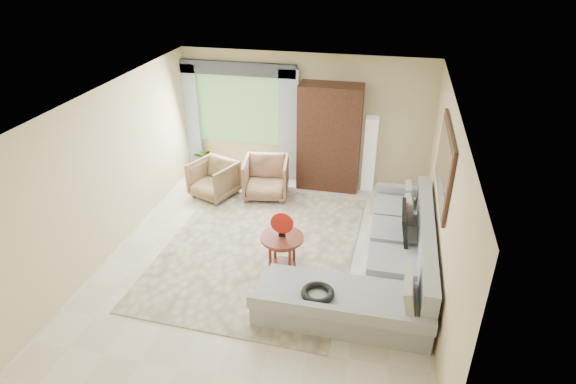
% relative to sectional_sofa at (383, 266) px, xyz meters
% --- Properties ---
extents(ground, '(6.00, 6.00, 0.00)m').
position_rel_sectional_sofa_xyz_m(ground, '(-1.78, 0.18, -0.28)').
color(ground, silver).
rests_on(ground, ground).
extents(area_rug, '(3.15, 4.11, 0.02)m').
position_rel_sectional_sofa_xyz_m(area_rug, '(-1.99, 0.44, -0.27)').
color(area_rug, beige).
rests_on(area_rug, ground).
extents(sectional_sofa, '(2.30, 3.46, 0.90)m').
position_rel_sectional_sofa_xyz_m(sectional_sofa, '(0.00, 0.00, 0.00)').
color(sectional_sofa, '#A1A5AA').
rests_on(sectional_sofa, ground).
extents(tv_screen, '(0.14, 0.74, 0.48)m').
position_rel_sectional_sofa_xyz_m(tv_screen, '(0.27, 0.55, 0.44)').
color(tv_screen, black).
rests_on(tv_screen, sectional_sofa).
extents(garden_hose, '(0.43, 0.43, 0.09)m').
position_rel_sectional_sofa_xyz_m(garden_hose, '(-0.78, -1.11, 0.26)').
color(garden_hose, black).
rests_on(garden_hose, sectional_sofa).
extents(coffee_table, '(0.64, 0.64, 0.64)m').
position_rel_sectional_sofa_xyz_m(coffee_table, '(-1.48, -0.09, 0.05)').
color(coffee_table, '#4C1E14').
rests_on(coffee_table, ground).
extents(red_disc, '(0.34, 0.03, 0.34)m').
position_rel_sectional_sofa_xyz_m(red_disc, '(-1.48, -0.09, 0.59)').
color(red_disc, '#B11A11').
rests_on(red_disc, coffee_table).
extents(armchair_left, '(1.00, 1.01, 0.72)m').
position_rel_sectional_sofa_xyz_m(armchair_left, '(-3.34, 1.99, 0.07)').
color(armchair_left, olive).
rests_on(armchair_left, ground).
extents(armchair_right, '(0.95, 0.97, 0.78)m').
position_rel_sectional_sofa_xyz_m(armchair_right, '(-2.34, 2.21, 0.10)').
color(armchair_right, '#836647').
rests_on(armchair_right, ground).
extents(potted_plant, '(0.55, 0.50, 0.53)m').
position_rel_sectional_sofa_xyz_m(potted_plant, '(-3.89, 3.00, -0.02)').
color(potted_plant, '#999999').
rests_on(potted_plant, ground).
extents(armoire, '(1.20, 0.55, 2.10)m').
position_rel_sectional_sofa_xyz_m(armoire, '(-1.23, 2.90, 0.77)').
color(armoire, black).
rests_on(armoire, ground).
extents(floor_lamp, '(0.24, 0.24, 1.50)m').
position_rel_sectional_sofa_xyz_m(floor_lamp, '(-0.43, 2.96, 0.47)').
color(floor_lamp, silver).
rests_on(floor_lamp, ground).
extents(window, '(1.80, 0.04, 1.40)m').
position_rel_sectional_sofa_xyz_m(window, '(-3.13, 3.15, 1.12)').
color(window, '#669E59').
rests_on(window, wall_back).
extents(curtain_left, '(0.40, 0.08, 2.30)m').
position_rel_sectional_sofa_xyz_m(curtain_left, '(-4.18, 3.06, 0.87)').
color(curtain_left, '#9EB7CC').
rests_on(curtain_left, ground).
extents(curtain_right, '(0.40, 0.08, 2.30)m').
position_rel_sectional_sofa_xyz_m(curtain_right, '(-2.08, 3.06, 0.87)').
color(curtain_right, '#9EB7CC').
rests_on(curtain_right, ground).
extents(valance, '(2.40, 0.12, 0.26)m').
position_rel_sectional_sofa_xyz_m(valance, '(-3.13, 3.08, 1.97)').
color(valance, '#1E232D').
rests_on(valance, wall_back).
extents(wall_mirror, '(0.05, 1.70, 1.05)m').
position_rel_sectional_sofa_xyz_m(wall_mirror, '(0.68, 0.53, 1.47)').
color(wall_mirror, black).
rests_on(wall_mirror, wall_right).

